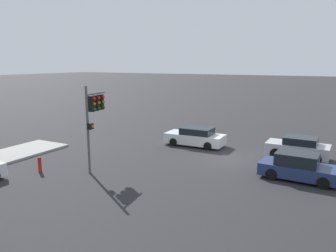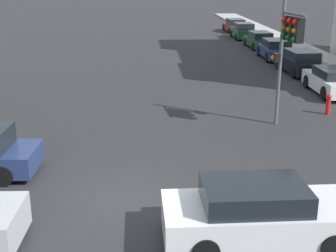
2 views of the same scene
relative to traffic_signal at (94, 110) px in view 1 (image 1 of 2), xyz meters
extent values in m
plane|color=#28282B|center=(-6.02, -5.90, -3.61)|extent=(300.00, 300.00, 0.00)
cylinder|color=#515456|center=(-0.05, 0.68, -1.09)|extent=(0.14, 0.14, 5.03)
cylinder|color=#515456|center=(0.08, -0.26, 0.92)|extent=(0.35, 1.90, 0.10)
cube|color=black|center=(0.02, 0.21, 0.37)|extent=(0.34, 0.34, 0.90)
sphere|color=red|center=(-0.17, 0.19, 0.67)|extent=(0.20, 0.20, 0.20)
sphere|color=#99660F|center=(-0.17, 0.19, 0.37)|extent=(0.20, 0.20, 0.20)
sphere|color=#0F511E|center=(-0.17, 0.19, 0.07)|extent=(0.20, 0.20, 0.20)
cube|color=black|center=(0.08, -0.26, 0.37)|extent=(0.34, 0.34, 0.90)
sphere|color=red|center=(-0.11, -0.29, 0.67)|extent=(0.20, 0.20, 0.20)
sphere|color=#99660F|center=(-0.11, -0.29, 0.37)|extent=(0.20, 0.20, 0.20)
sphere|color=#0F511E|center=(-0.11, -0.29, 0.07)|extent=(0.20, 0.20, 0.20)
cube|color=black|center=(0.14, -0.73, 0.37)|extent=(0.34, 0.34, 0.90)
sphere|color=red|center=(-0.05, -0.76, 0.67)|extent=(0.20, 0.20, 0.20)
sphere|color=#99660F|center=(-0.05, -0.76, 0.37)|extent=(0.20, 0.20, 0.20)
sphere|color=#0F511E|center=(-0.05, -0.76, 0.07)|extent=(0.20, 0.20, 0.20)
cube|color=black|center=(-0.22, 0.66, -0.83)|extent=(0.26, 0.38, 0.35)
sphere|color=orange|center=(-0.36, 0.64, -0.83)|extent=(0.18, 0.18, 0.18)
cube|color=#B7B7BC|center=(-10.25, -8.17, -3.01)|extent=(4.00, 1.90, 0.80)
cube|color=black|center=(-10.41, -8.16, -2.37)|extent=(2.10, 1.63, 0.48)
cylinder|color=black|center=(-9.00, -7.36, -3.25)|extent=(0.72, 0.24, 0.71)
cylinder|color=black|center=(-9.05, -9.04, -3.25)|extent=(0.72, 0.24, 0.71)
cylinder|color=black|center=(-11.45, -7.29, -3.25)|extent=(0.72, 0.24, 0.71)
cylinder|color=black|center=(-11.50, -8.98, -3.25)|extent=(0.72, 0.24, 0.71)
cube|color=navy|center=(-10.88, -3.93, -3.10)|extent=(4.22, 2.02, 0.67)
cube|color=black|center=(-10.72, -3.93, -2.45)|extent=(2.22, 1.71, 0.64)
cylinder|color=black|center=(-12.20, -4.73, -3.29)|extent=(0.64, 0.25, 0.63)
cylinder|color=black|center=(-12.12, -3.01, -3.29)|extent=(0.64, 0.25, 0.63)
cylinder|color=black|center=(-9.64, -4.85, -3.29)|extent=(0.64, 0.25, 0.63)
cylinder|color=black|center=(-9.56, -3.12, -3.29)|extent=(0.64, 0.25, 0.63)
cube|color=silver|center=(-2.83, -8.11, -3.06)|extent=(4.53, 1.93, 0.75)
cube|color=black|center=(-3.01, -8.12, -2.44)|extent=(2.37, 1.67, 0.50)
cylinder|color=black|center=(-1.45, -7.22, -3.30)|extent=(0.61, 0.23, 0.61)
cylinder|color=black|center=(-1.42, -8.96, -3.30)|extent=(0.61, 0.23, 0.61)
cylinder|color=black|center=(-4.24, -7.27, -3.30)|extent=(0.61, 0.23, 0.61)
cylinder|color=black|center=(-4.21, -9.01, -3.30)|extent=(0.61, 0.23, 0.61)
cylinder|color=red|center=(2.62, 1.93, -3.23)|extent=(0.20, 0.20, 0.75)
sphere|color=red|center=(2.62, 1.93, -2.80)|extent=(0.22, 0.22, 0.22)
camera|label=1|loc=(-12.61, 14.52, 2.69)|focal=35.00mm
camera|label=2|loc=(-5.45, -17.60, 2.30)|focal=50.00mm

